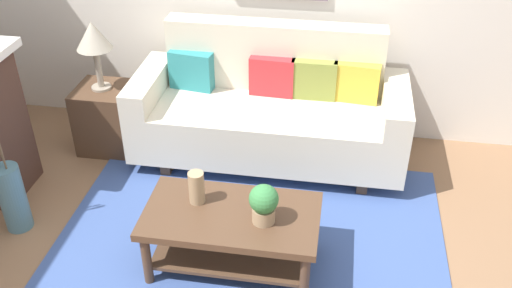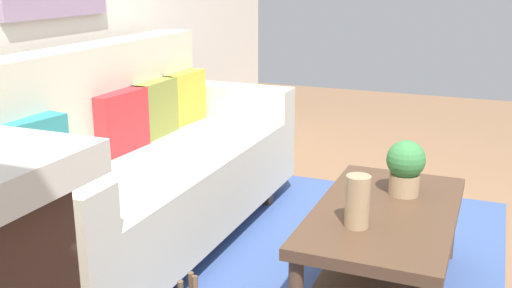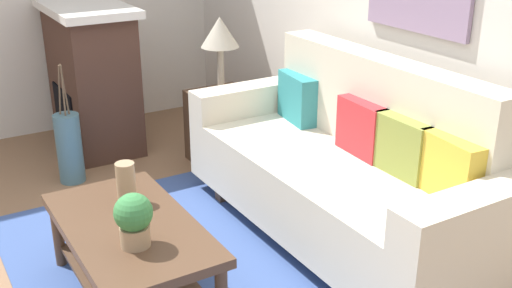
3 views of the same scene
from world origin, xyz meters
name	(u,v)px [view 1 (image 1 of 3)]	position (x,y,z in m)	size (l,w,h in m)	color
ground_plane	(240,281)	(0.00, 0.00, 0.00)	(9.59, 9.59, 0.00)	#8C6647
area_rug	(253,228)	(0.00, 0.50, 0.01)	(2.65, 1.77, 0.01)	#3D5693
couch	(270,111)	(-0.02, 1.44, 0.43)	(2.16, 0.84, 1.08)	beige
throw_pillow_teal	(191,70)	(-0.69, 1.57, 0.68)	(0.36, 0.12, 0.32)	teal
throw_pillow_crimson	(272,76)	(-0.02, 1.57, 0.68)	(0.36, 0.12, 0.32)	red
throw_pillow_olive	(314,79)	(0.31, 1.57, 0.68)	(0.36, 0.12, 0.32)	olive
throw_pillow_mustard	(356,82)	(0.65, 1.57, 0.68)	(0.36, 0.12, 0.32)	gold
coffee_table	(232,227)	(-0.08, 0.15, 0.31)	(1.10, 0.60, 0.43)	#513826
tabletop_vase	(197,187)	(-0.31, 0.23, 0.54)	(0.10, 0.10, 0.22)	tan
potted_plant_tabletop	(264,203)	(0.13, 0.10, 0.57)	(0.18, 0.18, 0.26)	tan
side_table	(107,118)	(-1.40, 1.37, 0.28)	(0.44, 0.44, 0.56)	#513826
table_lamp	(93,38)	(-1.40, 1.37, 0.99)	(0.28, 0.28, 0.57)	gray
floor_vase	(13,198)	(-1.65, 0.26, 0.25)	(0.18, 0.18, 0.51)	slate
floor_vase_branch_a	(0,146)	(-1.63, 0.26, 0.69)	(0.01, 0.01, 0.36)	brown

